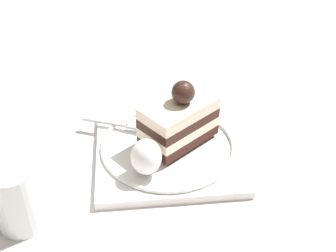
% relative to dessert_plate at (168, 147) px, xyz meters
% --- Properties ---
extents(ground_plane, '(2.40, 2.40, 0.00)m').
position_rel_dessert_plate_xyz_m(ground_plane, '(0.02, -0.00, -0.01)').
color(ground_plane, silver).
extents(dessert_plate, '(0.24, 0.24, 0.02)m').
position_rel_dessert_plate_xyz_m(dessert_plate, '(0.00, 0.00, 0.00)').
color(dessert_plate, white).
rests_on(dessert_plate, ground_plane).
extents(cake_slice, '(0.13, 0.13, 0.10)m').
position_rel_dessert_plate_xyz_m(cake_slice, '(0.02, 0.01, 0.05)').
color(cake_slice, '#381811').
rests_on(cake_slice, dessert_plate).
extents(whipped_cream_dollop, '(0.04, 0.04, 0.05)m').
position_rel_dessert_plate_xyz_m(whipped_cream_dollop, '(-0.03, -0.07, 0.04)').
color(whipped_cream_dollop, white).
rests_on(whipped_cream_dollop, dessert_plate).
extents(fork, '(0.12, 0.04, 0.00)m').
position_rel_dessert_plate_xyz_m(fork, '(-0.08, 0.04, 0.01)').
color(fork, silver).
rests_on(fork, dessert_plate).
extents(drink_glass_near, '(0.07, 0.07, 0.09)m').
position_rel_dessert_plate_xyz_m(drink_glass_near, '(-0.19, -0.14, 0.03)').
color(drink_glass_near, white).
rests_on(drink_glass_near, ground_plane).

